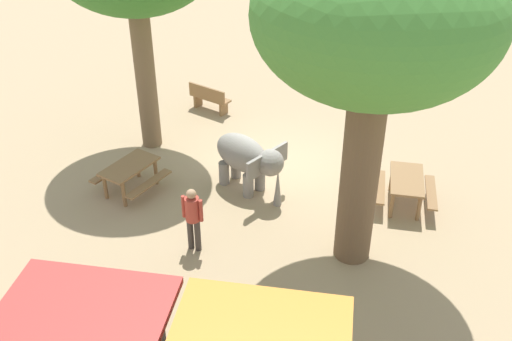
{
  "coord_description": "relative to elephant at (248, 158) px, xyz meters",
  "views": [
    {
      "loc": [
        -1.62,
        13.91,
        8.84
      ],
      "look_at": [
        0.45,
        1.57,
        0.8
      ],
      "focal_mm": 41.97,
      "sensor_mm": 36.0,
      "label": 1
    }
  ],
  "objects": [
    {
      "name": "ground_plane",
      "position": [
        -0.71,
        -1.26,
        -0.95
      ],
      "size": [
        60.0,
        60.0,
        0.0
      ],
      "primitive_type": "plane",
      "color": "tan"
    },
    {
      "name": "person_handler",
      "position": [
        0.77,
        2.55,
        -0.0
      ],
      "size": [
        0.5,
        0.32,
        1.62
      ],
      "rotation": [
        0.0,
        0.0,
        -1.79
      ],
      "color": "#3F3833",
      "rests_on": "ground_plane"
    },
    {
      "name": "elephant",
      "position": [
        0.0,
        0.0,
        0.0
      ],
      "size": [
        2.05,
        1.88,
        1.49
      ],
      "rotation": [
        0.0,
        0.0,
        2.56
      ],
      "color": "gray",
      "rests_on": "ground_plane"
    },
    {
      "name": "shade_tree_main",
      "position": [
        -2.74,
        2.13,
        4.36
      ],
      "size": [
        4.57,
        4.19,
        7.07
      ],
      "color": "brown",
      "rests_on": "ground_plane"
    },
    {
      "name": "wooden_bench",
      "position": [
        2.02,
        -4.2,
        -0.48
      ],
      "size": [
        1.44,
        0.96,
        0.88
      ],
      "rotation": [
        0.0,
        0.0,
        2.7
      ],
      "color": "olive",
      "rests_on": "ground_plane"
    },
    {
      "name": "picnic_table_near",
      "position": [
        -3.97,
        0.01,
        -0.36
      ],
      "size": [
        1.52,
        1.54,
        0.78
      ],
      "rotation": [
        0.0,
        0.0,
        1.55
      ],
      "color": "olive",
      "rests_on": "ground_plane"
    },
    {
      "name": "picnic_table_far",
      "position": [
        2.96,
        0.57,
        -0.36
      ],
      "size": [
        1.95,
        1.96,
        0.78
      ],
      "rotation": [
        0.0,
        0.0,
        4.3
      ],
      "color": "olive",
      "rests_on": "ground_plane"
    }
  ]
}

